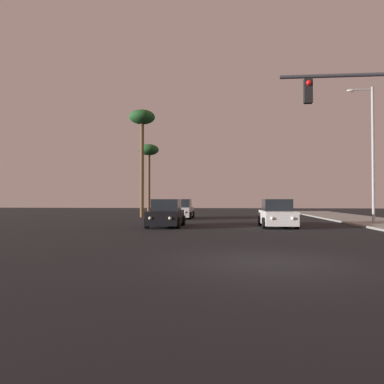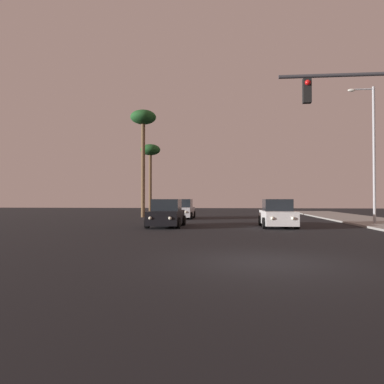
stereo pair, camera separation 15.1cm
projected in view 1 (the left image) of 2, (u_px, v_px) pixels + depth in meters
name	position (u px, v px, depth m)	size (l,w,h in m)	color
ground_plane	(269.00, 262.00, 10.02)	(120.00, 120.00, 0.00)	black
car_white	(277.00, 214.00, 22.56)	(2.04, 4.32, 1.68)	silver
car_silver	(181.00, 210.00, 32.41)	(2.04, 4.31, 1.68)	#B7B7BC
car_black	(166.00, 214.00, 22.76)	(2.04, 4.32, 1.68)	black
street_lamp	(371.00, 147.00, 24.72)	(1.74, 0.24, 9.00)	#99999E
palm_tree_mid	(142.00, 124.00, 34.89)	(2.40, 2.40, 10.01)	brown
palm_tree_far	(149.00, 153.00, 44.95)	(2.40, 2.40, 8.29)	brown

